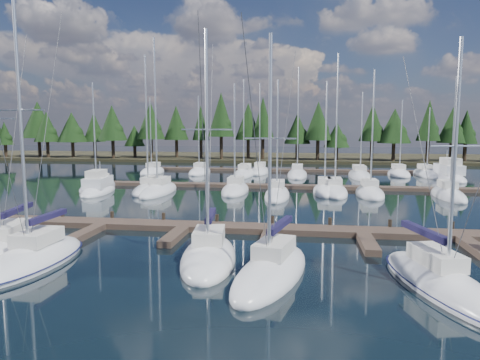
% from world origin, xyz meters
% --- Properties ---
extents(ground, '(260.00, 260.00, 0.00)m').
position_xyz_m(ground, '(0.00, 30.00, 0.00)').
color(ground, black).
rests_on(ground, ground).
extents(far_shore, '(220.00, 30.00, 0.60)m').
position_xyz_m(far_shore, '(0.00, 90.00, 0.30)').
color(far_shore, '#2E2A19').
rests_on(far_shore, ground).
extents(main_dock, '(44.00, 6.13, 0.90)m').
position_xyz_m(main_dock, '(0.00, 17.36, 0.20)').
color(main_dock, '#49392D').
rests_on(main_dock, ground).
extents(back_docks, '(50.00, 21.80, 0.40)m').
position_xyz_m(back_docks, '(0.00, 49.58, 0.20)').
color(back_docks, '#49392D').
rests_on(back_docks, ground).
extents(front_sailboat_0, '(4.69, 10.06, 13.74)m').
position_xyz_m(front_sailboat_0, '(-14.33, 10.44, 0.29)').
color(front_sailboat_0, silver).
rests_on(front_sailboat_0, ground).
extents(front_sailboat_1, '(3.11, 8.20, 14.44)m').
position_xyz_m(front_sailboat_1, '(-11.75, 9.20, 0.29)').
color(front_sailboat_1, silver).
rests_on(front_sailboat_1, ground).
extents(front_sailboat_2, '(3.77, 7.92, 12.70)m').
position_xyz_m(front_sailboat_2, '(-2.80, 10.86, 0.28)').
color(front_sailboat_2, silver).
rests_on(front_sailboat_2, ground).
extents(front_sailboat_3, '(4.47, 8.75, 11.99)m').
position_xyz_m(front_sailboat_3, '(0.68, 9.00, 0.28)').
color(front_sailboat_3, silver).
rests_on(front_sailboat_3, ground).
extents(front_sailboat_4, '(4.79, 9.60, 11.49)m').
position_xyz_m(front_sailboat_4, '(8.11, 8.48, 0.27)').
color(front_sailboat_4, silver).
rests_on(front_sailboat_4, ground).
extents(back_sailboat_rows, '(48.16, 32.75, 17.34)m').
position_xyz_m(back_sailboat_rows, '(0.58, 44.93, 0.26)').
color(back_sailboat_rows, silver).
rests_on(back_sailboat_rows, ground).
extents(motor_yacht_left, '(3.97, 8.64, 4.15)m').
position_xyz_m(motor_yacht_left, '(-20.27, 33.27, 0.46)').
color(motor_yacht_left, silver).
rests_on(motor_yacht_left, ground).
extents(motor_yacht_right, '(3.61, 10.00, 4.96)m').
position_xyz_m(motor_yacht_right, '(22.22, 52.15, 0.54)').
color(motor_yacht_right, silver).
rests_on(motor_yacht_right, ground).
extents(tree_line, '(185.59, 11.70, 14.05)m').
position_xyz_m(tree_line, '(-0.46, 80.11, 7.48)').
color(tree_line, black).
rests_on(tree_line, far_shore).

